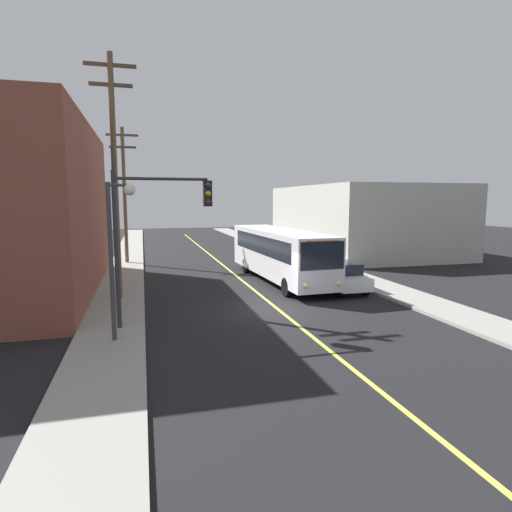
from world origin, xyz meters
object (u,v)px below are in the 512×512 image
(traffic_signal_left_corner, at_px, (157,220))
(street_lamp_left, at_px, (117,238))
(utility_pole_near, at_px, (114,168))
(parked_car_white, at_px, (340,276))
(parked_car_red, at_px, (301,259))
(utility_pole_mid, at_px, (124,189))
(city_bus, at_px, (279,252))

(traffic_signal_left_corner, bearing_deg, street_lamp_left, -133.11)
(utility_pole_near, bearing_deg, traffic_signal_left_corner, -71.59)
(parked_car_white, distance_m, parked_car_red, 6.78)
(parked_car_red, distance_m, utility_pole_mid, 14.76)
(utility_pole_near, bearing_deg, city_bus, 16.94)
(city_bus, distance_m, utility_pole_near, 10.92)
(utility_pole_mid, bearing_deg, city_bus, -46.45)
(city_bus, distance_m, parked_car_white, 4.41)
(parked_car_white, xyz_separation_m, utility_pole_mid, (-11.86, 13.50, 5.03))
(utility_pole_near, distance_m, utility_pole_mid, 12.82)
(utility_pole_mid, height_order, street_lamp_left, utility_pole_mid)
(parked_car_red, bearing_deg, traffic_signal_left_corner, -132.04)
(city_bus, relative_size, utility_pole_near, 1.03)
(city_bus, height_order, street_lamp_left, street_lamp_left)
(traffic_signal_left_corner, bearing_deg, parked_car_red, 47.96)
(parked_car_white, xyz_separation_m, street_lamp_left, (-11.44, -6.17, 2.90))
(city_bus, xyz_separation_m, street_lamp_left, (-9.03, -9.73, 1.92))
(traffic_signal_left_corner, relative_size, street_lamp_left, 1.09)
(city_bus, relative_size, utility_pole_mid, 1.17)
(parked_car_red, xyz_separation_m, traffic_signal_left_corner, (-10.30, -11.43, 3.46))
(parked_car_white, bearing_deg, street_lamp_left, -151.67)
(street_lamp_left, bearing_deg, utility_pole_mid, 91.22)
(utility_pole_near, bearing_deg, street_lamp_left, -86.93)
(city_bus, relative_size, traffic_signal_left_corner, 2.04)
(parked_car_red, bearing_deg, utility_pole_mid, 150.99)
(utility_pole_mid, bearing_deg, utility_pole_near, -89.77)
(utility_pole_near, relative_size, street_lamp_left, 2.15)
(parked_car_white, bearing_deg, parked_car_red, 87.62)
(street_lamp_left, bearing_deg, city_bus, 47.15)
(parked_car_red, height_order, street_lamp_left, street_lamp_left)
(utility_pole_mid, height_order, traffic_signal_left_corner, utility_pole_mid)
(utility_pole_mid, relative_size, street_lamp_left, 1.90)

